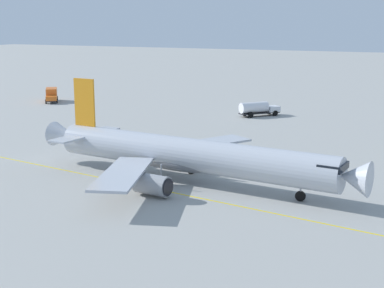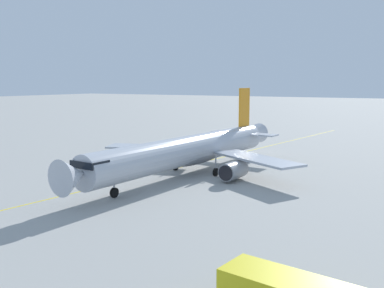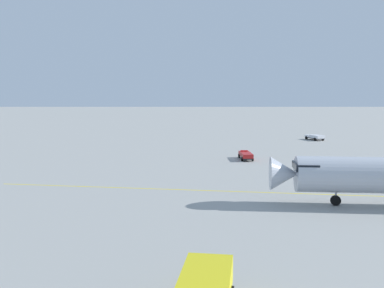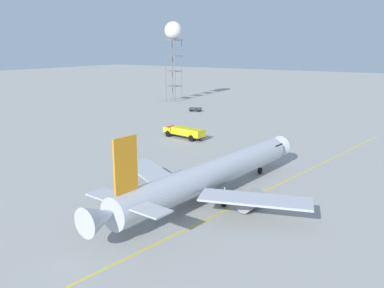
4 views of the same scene
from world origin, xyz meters
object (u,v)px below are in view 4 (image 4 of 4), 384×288
airliner_main (210,176)px  fire_tender_truck (184,132)px  baggage_truck_truck (195,109)px  radar_tower (173,33)px

airliner_main → fire_tender_truck: airliner_main is taller
airliner_main → baggage_truck_truck: 76.72m
fire_tender_truck → radar_tower: (-51.59, -40.36, 23.63)m
fire_tender_truck → radar_tower: radar_tower is taller
airliner_main → radar_tower: 105.54m
fire_tender_truck → radar_tower: bearing=-44.1°
radar_tower → fire_tender_truck: bearing=38.0°
airliner_main → baggage_truck_truck: airliner_main is taller
airliner_main → baggage_truck_truck: size_ratio=9.90×
fire_tender_truck → baggage_truck_truck: fire_tender_truck is taller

